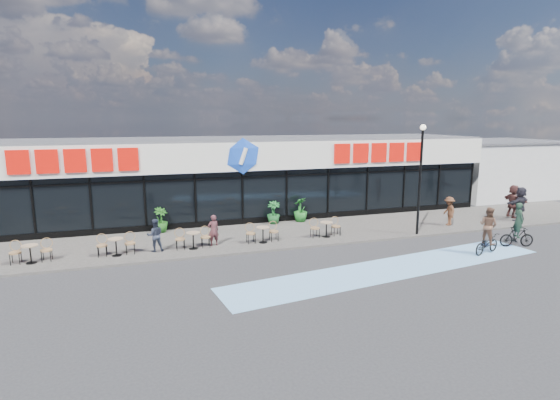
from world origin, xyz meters
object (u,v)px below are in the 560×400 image
(cyclist_a, at_px, (487,235))
(cyclist_b, at_px, (517,231))
(patron_right, at_px, (155,235))
(pedestrian_b, at_px, (513,201))
(potted_plant_right, at_px, (301,209))
(pedestrian_a, at_px, (449,211))
(lamp_post, at_px, (421,170))
(pedestrian_c, at_px, (520,204))
(potted_plant_mid, at_px, (273,212))
(patron_left, at_px, (213,230))
(potted_plant_left, at_px, (161,220))

(cyclist_a, height_order, cyclist_b, cyclist_a)
(patron_right, xyz_separation_m, pedestrian_b, (19.93, 0.52, 0.23))
(potted_plant_right, height_order, pedestrian_a, pedestrian_a)
(potted_plant_right, xyz_separation_m, pedestrian_a, (7.23, -3.28, 0.10))
(cyclist_b, bearing_deg, lamp_post, 136.96)
(potted_plant_right, xyz_separation_m, pedestrian_b, (12.03, -2.80, 0.28))
(pedestrian_c, bearing_deg, pedestrian_b, -124.91)
(potted_plant_mid, relative_size, patron_right, 0.86)
(patron_left, relative_size, pedestrian_a, 0.91)
(potted_plant_left, distance_m, cyclist_a, 15.22)
(lamp_post, relative_size, pedestrian_c, 2.81)
(potted_plant_left, xyz_separation_m, cyclist_b, (15.21, -7.25, 0.02))
(lamp_post, xyz_separation_m, potted_plant_left, (-12.03, 4.28, -2.54))
(patron_right, bearing_deg, cyclist_a, 160.33)
(patron_right, distance_m, pedestrian_b, 19.93)
(lamp_post, height_order, pedestrian_a, lamp_post)
(potted_plant_mid, distance_m, cyclist_b, 11.79)
(patron_left, relative_size, cyclist_b, 0.69)
(pedestrian_a, bearing_deg, potted_plant_right, -100.72)
(cyclist_b, bearing_deg, pedestrian_a, 96.85)
(cyclist_b, bearing_deg, potted_plant_right, 136.57)
(potted_plant_right, xyz_separation_m, pedestrian_c, (11.71, -3.60, 0.28))
(potted_plant_mid, xyz_separation_m, pedestrian_b, (13.62, -2.75, 0.33))
(pedestrian_a, height_order, pedestrian_b, pedestrian_b)
(potted_plant_right, xyz_separation_m, cyclist_a, (5.65, -7.70, 0.05))
(patron_left, bearing_deg, lamp_post, 162.64)
(lamp_post, relative_size, potted_plant_mid, 4.36)
(lamp_post, height_order, cyclist_b, lamp_post)
(potted_plant_right, bearing_deg, pedestrian_b, -13.09)
(potted_plant_right, relative_size, patron_right, 0.94)
(cyclist_b, bearing_deg, patron_left, 162.69)
(patron_right, distance_m, cyclist_a, 14.23)
(lamp_post, distance_m, pedestrian_b, 7.97)
(lamp_post, xyz_separation_m, pedestrian_b, (7.50, 1.53, -2.22))
(patron_left, xyz_separation_m, cyclist_b, (13.08, -4.08, -0.06))
(patron_left, xyz_separation_m, cyclist_a, (11.02, -4.48, 0.01))
(potted_plant_left, relative_size, patron_right, 0.88)
(potted_plant_right, distance_m, pedestrian_a, 7.94)
(pedestrian_b, distance_m, cyclist_b, 6.25)
(cyclist_a, distance_m, cyclist_b, 2.10)
(pedestrian_a, distance_m, pedestrian_c, 4.50)
(patron_right, xyz_separation_m, pedestrian_a, (15.12, 0.04, 0.06))
(potted_plant_left, bearing_deg, lamp_post, -19.60)
(lamp_post, height_order, pedestrian_b, lamp_post)
(pedestrian_c, relative_size, cyclist_a, 0.93)
(lamp_post, bearing_deg, pedestrian_a, 21.25)
(patron_left, height_order, cyclist_b, cyclist_b)
(potted_plant_left, xyz_separation_m, potted_plant_right, (7.50, 0.05, 0.04))
(pedestrian_b, height_order, cyclist_a, cyclist_a)
(potted_plant_mid, height_order, cyclist_b, cyclist_b)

